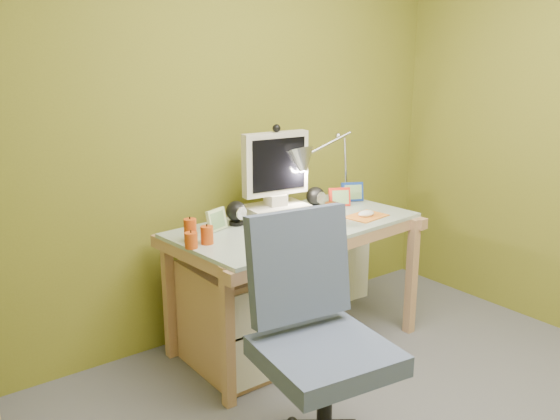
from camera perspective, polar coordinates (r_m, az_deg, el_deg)
wall_back at (r=3.23m, az=-6.48°, el=8.25°), size 3.20×0.01×2.40m
desk at (r=3.25m, az=1.49°, el=-7.19°), size 1.36×0.76×0.70m
monitor at (r=3.20m, az=-0.44°, el=4.08°), size 0.41×0.27×0.53m
speaker_left at (r=3.08m, az=-4.24°, el=-0.28°), size 0.12×0.12×0.13m
speaker_right at (r=3.40m, az=3.43°, el=1.20°), size 0.12×0.12×0.13m
keyboard at (r=2.97m, az=2.01°, el=-1.90°), size 0.47×0.18×0.02m
mousepad at (r=3.27m, az=8.28°, el=-0.60°), size 0.24×0.19×0.01m
mouse at (r=3.27m, az=8.29°, el=-0.35°), size 0.11×0.08×0.04m
amber_tumbler at (r=3.17m, az=4.99°, el=-0.17°), size 0.08×0.08×0.10m
candle_cluster at (r=2.80m, az=-8.24°, el=-2.16°), size 0.15×0.14×0.11m
photo_frame_red at (r=3.47m, az=5.74°, el=1.26°), size 0.12×0.07×0.11m
photo_frame_blue at (r=3.59m, az=6.96°, el=1.75°), size 0.13×0.08×0.11m
photo_frame_green at (r=3.00m, az=-6.11°, el=-0.93°), size 0.13×0.06×0.11m
desk_lamp at (r=3.48m, az=5.55°, el=5.58°), size 0.59×0.30×0.62m
task_chair at (r=2.31m, az=4.42°, el=-13.43°), size 0.60×0.60×0.97m
radiator at (r=3.88m, az=5.37°, el=-5.67°), size 0.43×0.20×0.42m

